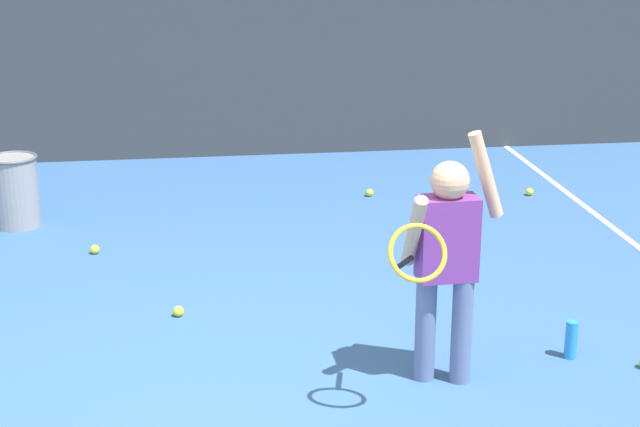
{
  "coord_description": "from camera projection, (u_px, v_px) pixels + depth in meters",
  "views": [
    {
      "loc": [
        -0.06,
        -4.02,
        2.44
      ],
      "look_at": [
        0.61,
        0.86,
        0.85
      ],
      "focal_mm": 54.54,
      "sensor_mm": 36.0,
      "label": 1
    }
  ],
  "objects": [
    {
      "name": "fence_post_1",
      "position": [
        7.0,
        5.0,
        9.07
      ],
      "size": [
        0.09,
        0.09,
        3.01
      ],
      "primitive_type": "cylinder",
      "color": "slate",
      "rests_on": "ground"
    },
    {
      "name": "tennis_ball_1",
      "position": [
        475.0,
        202.0,
        8.11
      ],
      "size": [
        0.07,
        0.07,
        0.07
      ],
      "primitive_type": "sphere",
      "color": "#CCE033",
      "rests_on": "ground"
    },
    {
      "name": "fence_post_2",
      "position": [
        366.0,
        0.0,
        9.51
      ],
      "size": [
        0.09,
        0.09,
        3.01
      ],
      "primitive_type": "cylinder",
      "color": "slate",
      "rests_on": "ground"
    },
    {
      "name": "back_fence_windscreen",
      "position": [
        191.0,
        11.0,
        9.26
      ],
      "size": [
        10.53,
        0.08,
        2.86
      ],
      "primitive_type": "cube",
      "color": "#383D42",
      "rests_on": "ground"
    },
    {
      "name": "tennis_ball_7",
      "position": [
        178.0,
        311.0,
        5.97
      ],
      "size": [
        0.07,
        0.07,
        0.07
      ],
      "primitive_type": "sphere",
      "color": "#CCE033",
      "rests_on": "ground"
    },
    {
      "name": "water_bottle",
      "position": [
        571.0,
        340.0,
        5.4
      ],
      "size": [
        0.07,
        0.07,
        0.22
      ],
      "primitive_type": "cylinder",
      "color": "#268CD8",
      "rests_on": "ground"
    },
    {
      "name": "tennis_player",
      "position": [
        446.0,
        253.0,
        4.95
      ],
      "size": [
        0.7,
        0.6,
        1.35
      ],
      "rotation": [
        0.0,
        0.0,
        0.04
      ],
      "color": "slate",
      "rests_on": "ground"
    },
    {
      "name": "ball_hopper",
      "position": [
        15.0,
        190.0,
        7.55
      ],
      "size": [
        0.38,
        0.38,
        0.56
      ],
      "color": "gray",
      "rests_on": "ground"
    },
    {
      "name": "tennis_ball_3",
      "position": [
        369.0,
        193.0,
        8.38
      ],
      "size": [
        0.07,
        0.07,
        0.07
      ],
      "primitive_type": "sphere",
      "color": "#CCE033",
      "rests_on": "ground"
    },
    {
      "name": "tennis_ball_2",
      "position": [
        529.0,
        192.0,
        8.4
      ],
      "size": [
        0.07,
        0.07,
        0.07
      ],
      "primitive_type": "sphere",
      "color": "#CCE033",
      "rests_on": "ground"
    },
    {
      "name": "tennis_ball_6",
      "position": [
        95.0,
        249.0,
        7.02
      ],
      "size": [
        0.07,
        0.07,
        0.07
      ],
      "primitive_type": "sphere",
      "color": "#CCE033",
      "rests_on": "ground"
    }
  ]
}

